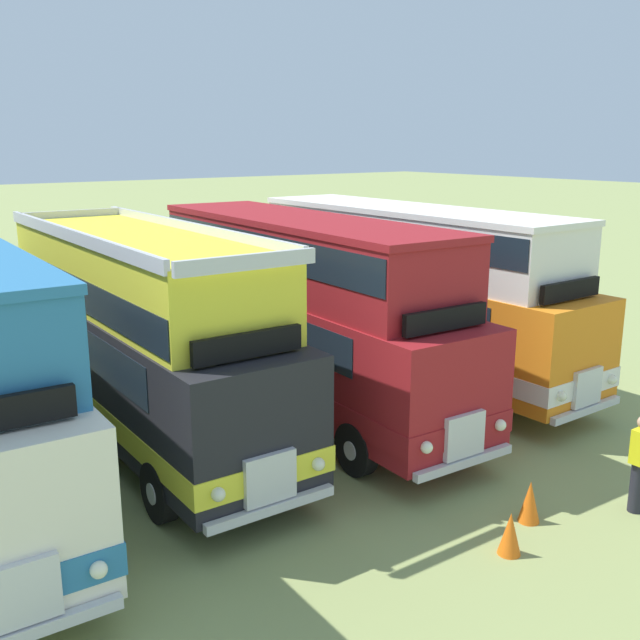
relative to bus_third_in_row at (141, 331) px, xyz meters
The scene contains 7 objects.
ground_plane 2.39m from the bus_third_in_row, 90.39° to the right, with size 200.00×200.00×0.00m, color #8C9956.
bus_third_in_row is the anchor object (origin of this frame).
bus_fourth_in_row 3.82m from the bus_third_in_row, ahead, with size 3.00×10.54×4.49m.
bus_fifth_in_row 7.57m from the bus_third_in_row, ahead, with size 2.63×10.82×4.49m.
cone_near_end 8.24m from the bus_third_in_row, 70.68° to the right, with size 0.36×0.36×0.69m, color orange.
cone_mid_row 8.23m from the bus_third_in_row, 62.52° to the right, with size 0.36×0.36×0.72m, color orange.
marshal_person 9.73m from the bus_third_in_row, 55.65° to the right, with size 0.36×0.24×1.73m.
Camera 1 is at (-5.63, -13.47, 6.16)m, focal length 40.95 mm.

